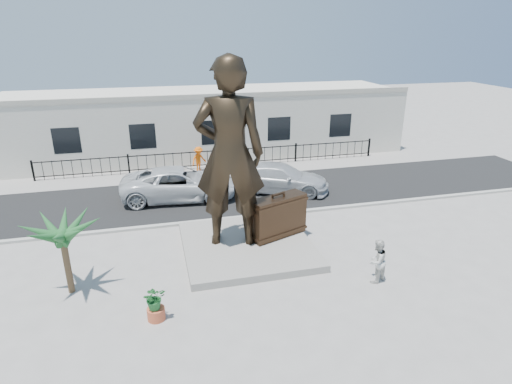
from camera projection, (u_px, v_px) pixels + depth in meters
ground at (269, 265)px, 16.56m from camera, size 100.00×100.00×0.00m
street at (230, 193)px, 23.80m from camera, size 40.00×7.00×0.01m
curb at (243, 217)px, 20.62m from camera, size 40.00×0.25×0.12m
far_sidewalk at (218, 171)px, 27.42m from camera, size 40.00×2.50×0.02m
plinth at (247, 245)px, 17.75m from camera, size 5.20×5.20×0.30m
fence at (216, 159)px, 27.94m from camera, size 22.00×0.10×1.20m
building at (206, 122)px, 31.17m from camera, size 28.00×7.00×4.40m
statue at (229, 154)px, 16.47m from camera, size 3.05×2.32×7.49m
suitcase at (278, 216)px, 18.00m from camera, size 2.61×1.64×1.75m
tourist at (377, 261)px, 15.24m from camera, size 1.00×0.92×1.65m
car_white at (180, 184)px, 22.75m from camera, size 6.33×3.39×1.69m
car_silver at (280, 178)px, 23.77m from camera, size 5.84×4.20×1.57m
worker at (199, 159)px, 27.03m from camera, size 1.21×1.07×1.63m
palm_tree at (72, 291)px, 14.92m from camera, size 1.80×1.80×3.20m
planter at (156, 314)px, 13.43m from camera, size 0.56×0.56×0.40m
shrub at (155, 298)px, 13.22m from camera, size 0.76×0.67×0.77m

